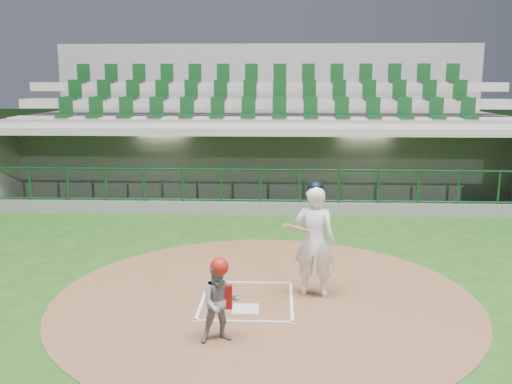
{
  "coord_description": "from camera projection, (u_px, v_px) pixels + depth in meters",
  "views": [
    {
      "loc": [
        0.54,
        -9.36,
        3.7
      ],
      "look_at": [
        0.03,
        2.6,
        1.3
      ],
      "focal_mm": 40.0,
      "sensor_mm": 36.0,
      "label": 1
    }
  ],
  "objects": [
    {
      "name": "dirt_circle",
      "position": [
        265.0,
        299.0,
        9.71
      ],
      "size": [
        7.2,
        7.2,
        0.01
      ],
      "primitive_type": "cylinder",
      "color": "brown",
      "rests_on": "ground"
    },
    {
      "name": "batter",
      "position": [
        314.0,
        239.0,
        9.67
      ],
      "size": [
        0.93,
        0.95,
        2.01
      ],
      "color": "white",
      "rests_on": "dirt_circle"
    },
    {
      "name": "seating_deck",
      "position": [
        265.0,
        143.0,
        20.32
      ],
      "size": [
        17.0,
        6.72,
        5.15
      ],
      "color": "slate",
      "rests_on": "ground"
    },
    {
      "name": "catcher",
      "position": [
        220.0,
        300.0,
        8.03
      ],
      "size": [
        0.66,
        0.58,
        1.24
      ],
      "color": "gray",
      "rests_on": "dirt_circle"
    },
    {
      "name": "dugout_structure",
      "position": [
        262.0,
        169.0,
        17.38
      ],
      "size": [
        16.4,
        3.7,
        3.0
      ],
      "color": "gray",
      "rests_on": "ground"
    },
    {
      "name": "home_plate",
      "position": [
        246.0,
        309.0,
        9.23
      ],
      "size": [
        0.43,
        0.43,
        0.02
      ],
      "primitive_type": "cube",
      "color": "silver",
      "rests_on": "dirt_circle"
    },
    {
      "name": "ground",
      "position": [
        248.0,
        294.0,
        9.92
      ],
      "size": [
        120.0,
        120.0,
        0.0
      ],
      "primitive_type": "plane",
      "color": "#1D4814",
      "rests_on": "ground"
    },
    {
      "name": "batter_box_chalk",
      "position": [
        247.0,
        300.0,
        9.62
      ],
      "size": [
        1.55,
        1.8,
        0.01
      ],
      "color": "white",
      "rests_on": "ground"
    }
  ]
}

